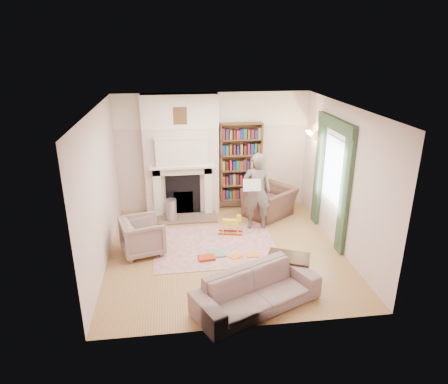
{
  "coord_description": "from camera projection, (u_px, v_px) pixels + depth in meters",
  "views": [
    {
      "loc": [
        -0.94,
        -6.87,
        3.87
      ],
      "look_at": [
        0.0,
        0.25,
        1.15
      ],
      "focal_mm": 32.0,
      "sensor_mm": 36.0,
      "label": 1
    }
  ],
  "objects": [
    {
      "name": "man_reading",
      "position": [
        257.0,
        192.0,
        8.54
      ],
      "size": [
        0.64,
        0.44,
        1.71
      ],
      "primitive_type": "imported",
      "rotation": [
        0.0,
        0.0,
        3.09
      ],
      "color": "#62564E",
      "rests_on": "floor"
    },
    {
      "name": "fireplace",
      "position": [
        182.0,
        156.0,
        9.17
      ],
      "size": [
        1.7,
        0.58,
        2.8
      ],
      "color": "silver",
      "rests_on": "floor"
    },
    {
      "name": "curtain_left",
      "position": [
        345.0,
        194.0,
        7.42
      ],
      "size": [
        0.07,
        0.32,
        2.4
      ],
      "primitive_type": "cube",
      "color": "#2F452C",
      "rests_on": "floor"
    },
    {
      "name": "sofa",
      "position": [
        257.0,
        290.0,
        6.12
      ],
      "size": [
        2.14,
        1.55,
        0.58
      ],
      "primitive_type": "imported",
      "rotation": [
        0.0,
        0.0,
        0.43
      ],
      "color": "gray",
      "rests_on": "floor"
    },
    {
      "name": "pelmet",
      "position": [
        336.0,
        124.0,
        7.65
      ],
      "size": [
        0.09,
        1.7,
        0.24
      ],
      "primitive_type": "cube",
      "color": "#2F452C",
      "rests_on": "wall_right"
    },
    {
      "name": "ceiling",
      "position": [
        226.0,
        108.0,
        6.87
      ],
      "size": [
        4.5,
        4.5,
        0.0
      ],
      "primitive_type": "plane",
      "rotation": [
        3.14,
        0.0,
        0.0
      ],
      "color": "white",
      "rests_on": "wall_back"
    },
    {
      "name": "board_game",
      "position": [
        217.0,
        253.0,
        7.73
      ],
      "size": [
        0.33,
        0.33,
        0.03
      ],
      "primitive_type": "cube",
      "rotation": [
        0.0,
        0.0,
        0.01
      ],
      "color": "gold",
      "rests_on": "rug"
    },
    {
      "name": "rug",
      "position": [
        215.0,
        245.0,
        8.06
      ],
      "size": [
        2.45,
        1.9,
        0.01
      ],
      "primitive_type": "cube",
      "rotation": [
        0.0,
        0.0,
        0.01
      ],
      "color": "beige",
      "rests_on": "floor"
    },
    {
      "name": "wall_right",
      "position": [
        342.0,
        179.0,
        7.64
      ],
      "size": [
        0.0,
        4.5,
        4.5
      ],
      "primitive_type": "plane",
      "rotation": [
        1.57,
        0.0,
        -1.57
      ],
      "color": "silver",
      "rests_on": "floor"
    },
    {
      "name": "coffee_table",
      "position": [
        288.0,
        268.0,
        6.86
      ],
      "size": [
        0.82,
        0.69,
        0.45
      ],
      "primitive_type": null,
      "rotation": [
        0.0,
        0.0,
        -0.42
      ],
      "color": "black",
      "rests_on": "floor"
    },
    {
      "name": "rocking_horse",
      "position": [
        231.0,
        224.0,
        8.47
      ],
      "size": [
        0.55,
        0.32,
        0.45
      ],
      "primitive_type": null,
      "rotation": [
        0.0,
        0.0,
        -0.24
      ],
      "color": "yellow",
      "rests_on": "rug"
    },
    {
      "name": "armchair_left",
      "position": [
        143.0,
        236.0,
        7.68
      ],
      "size": [
        0.96,
        0.94,
        0.71
      ],
      "primitive_type": "imported",
      "rotation": [
        0.0,
        0.0,
        1.85
      ],
      "color": "#A7998A",
      "rests_on": "floor"
    },
    {
      "name": "curtain_right",
      "position": [
        319.0,
        172.0,
        8.72
      ],
      "size": [
        0.07,
        0.32,
        2.4
      ],
      "primitive_type": "cube",
      "color": "#2F452C",
      "rests_on": "floor"
    },
    {
      "name": "newspaper",
      "position": [
        252.0,
        185.0,
        8.25
      ],
      "size": [
        0.37,
        0.12,
        0.25
      ],
      "primitive_type": "cube",
      "rotation": [
        -0.35,
        0.0,
        -0.05
      ],
      "color": "silver",
      "rests_on": "man_reading"
    },
    {
      "name": "armchair_reading",
      "position": [
        270.0,
        202.0,
        9.33
      ],
      "size": [
        1.4,
        1.37,
        0.69
      ],
      "primitive_type": "imported",
      "rotation": [
        0.0,
        0.0,
        3.77
      ],
      "color": "#482C26",
      "rests_on": "floor"
    },
    {
      "name": "window",
      "position": [
        334.0,
        170.0,
        7.99
      ],
      "size": [
        0.02,
        0.9,
        1.3
      ],
      "primitive_type": "cube",
      "color": "silver",
      "rests_on": "wall_right"
    },
    {
      "name": "paraffin_heater",
      "position": [
        171.0,
        211.0,
        9.03
      ],
      "size": [
        0.31,
        0.31,
        0.55
      ],
      "primitive_type": "cylinder",
      "rotation": [
        0.0,
        0.0,
        -0.36
      ],
      "color": "#ADAFB5",
      "rests_on": "floor"
    },
    {
      "name": "wall_left",
      "position": [
        100.0,
        190.0,
        7.09
      ],
      "size": [
        0.0,
        4.5,
        4.5
      ],
      "primitive_type": "plane",
      "rotation": [
        1.57,
        0.0,
        1.57
      ],
      "color": "silver",
      "rests_on": "floor"
    },
    {
      "name": "wall_back",
      "position": [
        213.0,
        153.0,
        9.45
      ],
      "size": [
        4.5,
        0.0,
        4.5
      ],
      "primitive_type": "plane",
      "rotation": [
        1.57,
        0.0,
        0.0
      ],
      "color": "silver",
      "rests_on": "floor"
    },
    {
      "name": "comic_annuals",
      "position": [
        243.0,
        259.0,
        7.52
      ],
      "size": [
        0.6,
        0.66,
        0.02
      ],
      "color": "red",
      "rests_on": "rug"
    },
    {
      "name": "floor",
      "position": [
        226.0,
        251.0,
        7.86
      ],
      "size": [
        4.5,
        4.5,
        0.0
      ],
      "primitive_type": "plane",
      "color": "olive",
      "rests_on": "ground"
    },
    {
      "name": "game_box_lid",
      "position": [
        207.0,
        258.0,
        7.54
      ],
      "size": [
        0.33,
        0.24,
        0.05
      ],
      "primitive_type": "cube",
      "rotation": [
        0.0,
        0.0,
        0.1
      ],
      "color": "#AE3213",
      "rests_on": "rug"
    },
    {
      "name": "wall_sconce",
      "position": [
        307.0,
        136.0,
        8.82
      ],
      "size": [
        0.2,
        0.24,
        0.24
      ],
      "primitive_type": null,
      "color": "gold",
      "rests_on": "wall_right"
    },
    {
      "name": "wall_front",
      "position": [
        249.0,
        241.0,
        5.27
      ],
      "size": [
        4.5,
        0.0,
        4.5
      ],
      "primitive_type": "plane",
      "rotation": [
        -1.57,
        0.0,
        0.0
      ],
      "color": "silver",
      "rests_on": "floor"
    },
    {
      "name": "bookcase",
      "position": [
        241.0,
        162.0,
        9.49
      ],
      "size": [
        1.0,
        0.24,
        1.85
      ],
      "primitive_type": "cube",
      "color": "brown",
      "rests_on": "floor"
    }
  ]
}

